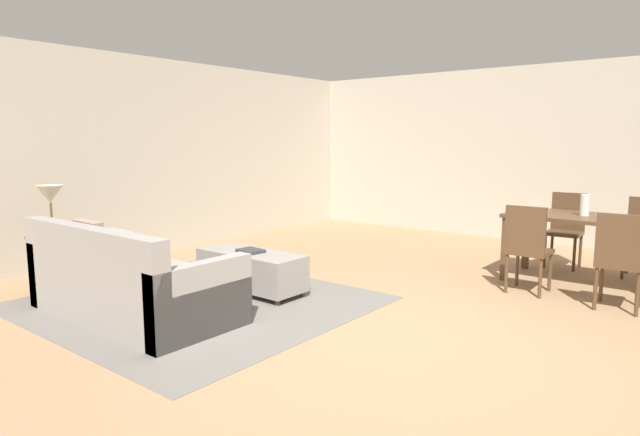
{
  "coord_description": "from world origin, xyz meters",
  "views": [
    {
      "loc": [
        2.13,
        -3.63,
        1.58
      ],
      "look_at": [
        -1.32,
        0.69,
        0.78
      ],
      "focal_mm": 30.49,
      "sensor_mm": 36.0,
      "label": 1
    }
  ],
  "objects_px": {
    "dining_table": "(590,225)",
    "dining_chair_near_right": "(620,256)",
    "side_table": "(54,248)",
    "book_on_ottoman": "(251,251)",
    "couch": "(129,285)",
    "dining_chair_near_left": "(527,244)",
    "vase_centerpiece": "(585,205)",
    "dining_chair_far_left": "(566,225)",
    "ottoman_table": "(251,269)",
    "table_lamp": "(50,196)"
  },
  "relations": [
    {
      "from": "side_table",
      "to": "book_on_ottoman",
      "type": "distance_m",
      "value": 2.04
    },
    {
      "from": "side_table",
      "to": "dining_chair_far_left",
      "type": "distance_m",
      "value": 5.95
    },
    {
      "from": "dining_table",
      "to": "dining_chair_near_left",
      "type": "xyz_separation_m",
      "value": [
        -0.41,
        -0.77,
        -0.14
      ]
    },
    {
      "from": "couch",
      "to": "table_lamp",
      "type": "relative_size",
      "value": 3.84
    },
    {
      "from": "couch",
      "to": "dining_chair_near_right",
      "type": "relative_size",
      "value": 2.19
    },
    {
      "from": "side_table",
      "to": "dining_chair_near_left",
      "type": "xyz_separation_m",
      "value": [
        3.85,
        2.99,
        0.05
      ]
    },
    {
      "from": "dining_table",
      "to": "vase_centerpiece",
      "type": "relative_size",
      "value": 7.22
    },
    {
      "from": "table_lamp",
      "to": "dining_chair_near_right",
      "type": "bearing_deg",
      "value": 32.01
    },
    {
      "from": "table_lamp",
      "to": "book_on_ottoman",
      "type": "height_order",
      "value": "table_lamp"
    },
    {
      "from": "couch",
      "to": "book_on_ottoman",
      "type": "distance_m",
      "value": 1.27
    },
    {
      "from": "dining_table",
      "to": "dining_chair_near_right",
      "type": "xyz_separation_m",
      "value": [
        0.44,
        -0.82,
        -0.14
      ]
    },
    {
      "from": "book_on_ottoman",
      "to": "dining_chair_far_left",
      "type": "bearing_deg",
      "value": 55.95
    },
    {
      "from": "dining_chair_near_left",
      "to": "dining_chair_far_left",
      "type": "relative_size",
      "value": 1.0
    },
    {
      "from": "dining_table",
      "to": "book_on_ottoman",
      "type": "distance_m",
      "value": 3.66
    },
    {
      "from": "dining_chair_far_left",
      "to": "book_on_ottoman",
      "type": "height_order",
      "value": "dining_chair_far_left"
    },
    {
      "from": "couch",
      "to": "side_table",
      "type": "bearing_deg",
      "value": -178.29
    },
    {
      "from": "side_table",
      "to": "vase_centerpiece",
      "type": "xyz_separation_m",
      "value": [
        4.2,
        3.77,
        0.41
      ]
    },
    {
      "from": "couch",
      "to": "book_on_ottoman",
      "type": "xyz_separation_m",
      "value": [
        0.29,
        1.23,
        0.15
      ]
    },
    {
      "from": "couch",
      "to": "side_table",
      "type": "xyz_separation_m",
      "value": [
        -1.3,
        -0.04,
        0.18
      ]
    },
    {
      "from": "couch",
      "to": "side_table",
      "type": "height_order",
      "value": "couch"
    },
    {
      "from": "dining_chair_near_left",
      "to": "dining_chair_near_right",
      "type": "bearing_deg",
      "value": -3.49
    },
    {
      "from": "ottoman_table",
      "to": "dining_chair_near_right",
      "type": "distance_m",
      "value": 3.55
    },
    {
      "from": "vase_centerpiece",
      "to": "book_on_ottoman",
      "type": "bearing_deg",
      "value": -136.25
    },
    {
      "from": "table_lamp",
      "to": "dining_chair_far_left",
      "type": "distance_m",
      "value": 5.97
    },
    {
      "from": "couch",
      "to": "vase_centerpiece",
      "type": "relative_size",
      "value": 8.68
    },
    {
      "from": "dining_chair_near_right",
      "to": "dining_chair_far_left",
      "type": "distance_m",
      "value": 1.85
    },
    {
      "from": "couch",
      "to": "ottoman_table",
      "type": "height_order",
      "value": "couch"
    },
    {
      "from": "dining_table",
      "to": "vase_centerpiece",
      "type": "xyz_separation_m",
      "value": [
        -0.06,
        0.0,
        0.21
      ]
    },
    {
      "from": "dining_chair_near_left",
      "to": "dining_chair_near_right",
      "type": "xyz_separation_m",
      "value": [
        0.85,
        -0.05,
        0.0
      ]
    },
    {
      "from": "side_table",
      "to": "dining_chair_near_right",
      "type": "distance_m",
      "value": 5.55
    },
    {
      "from": "couch",
      "to": "vase_centerpiece",
      "type": "height_order",
      "value": "vase_centerpiece"
    },
    {
      "from": "dining_table",
      "to": "dining_chair_near_left",
      "type": "relative_size",
      "value": 1.82
    },
    {
      "from": "dining_chair_near_left",
      "to": "vase_centerpiece",
      "type": "xyz_separation_m",
      "value": [
        0.35,
        0.77,
        0.36
      ]
    },
    {
      "from": "table_lamp",
      "to": "side_table",
      "type": "bearing_deg",
      "value": 180.0
    },
    {
      "from": "ottoman_table",
      "to": "book_on_ottoman",
      "type": "relative_size",
      "value": 4.6
    },
    {
      "from": "couch",
      "to": "table_lamp",
      "type": "height_order",
      "value": "table_lamp"
    },
    {
      "from": "ottoman_table",
      "to": "dining_chair_far_left",
      "type": "height_order",
      "value": "dining_chair_far_left"
    },
    {
      "from": "side_table",
      "to": "dining_chair_near_left",
      "type": "height_order",
      "value": "dining_chair_near_left"
    },
    {
      "from": "dining_chair_near_right",
      "to": "side_table",
      "type": "bearing_deg",
      "value": -147.99
    },
    {
      "from": "dining_chair_near_right",
      "to": "dining_chair_far_left",
      "type": "xyz_separation_m",
      "value": [
        -0.89,
        1.62,
        0.0
      ]
    },
    {
      "from": "table_lamp",
      "to": "dining_table",
      "type": "relative_size",
      "value": 0.31
    },
    {
      "from": "table_lamp",
      "to": "dining_chair_near_right",
      "type": "relative_size",
      "value": 0.57
    },
    {
      "from": "ottoman_table",
      "to": "dining_chair_near_right",
      "type": "bearing_deg",
      "value": 27.98
    },
    {
      "from": "dining_table",
      "to": "dining_chair_near_right",
      "type": "height_order",
      "value": "dining_chair_near_right"
    },
    {
      "from": "couch",
      "to": "dining_table",
      "type": "distance_m",
      "value": 4.77
    },
    {
      "from": "dining_table",
      "to": "book_on_ottoman",
      "type": "xyz_separation_m",
      "value": [
        -2.67,
        -2.49,
        -0.23
      ]
    },
    {
      "from": "vase_centerpiece",
      "to": "book_on_ottoman",
      "type": "distance_m",
      "value": 3.63
    },
    {
      "from": "dining_chair_near_right",
      "to": "book_on_ottoman",
      "type": "distance_m",
      "value": 3.53
    },
    {
      "from": "side_table",
      "to": "dining_table",
      "type": "relative_size",
      "value": 0.35
    },
    {
      "from": "table_lamp",
      "to": "vase_centerpiece",
      "type": "xyz_separation_m",
      "value": [
        4.2,
        3.77,
        -0.13
      ]
    }
  ]
}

